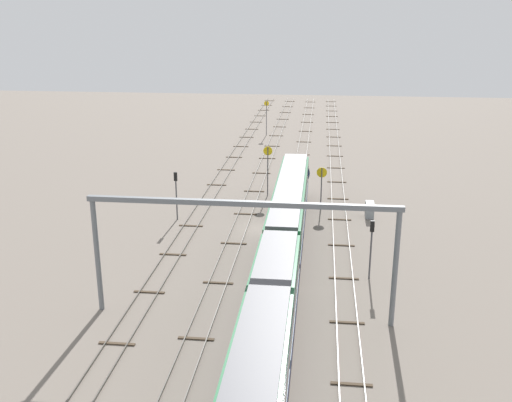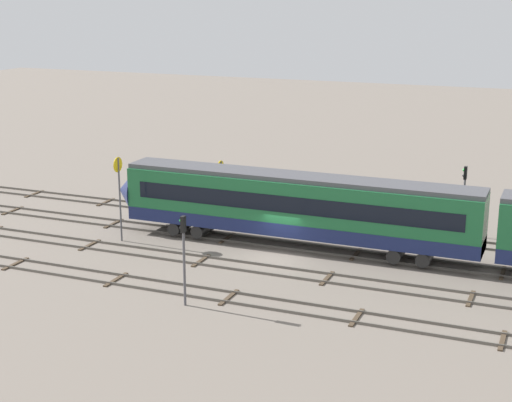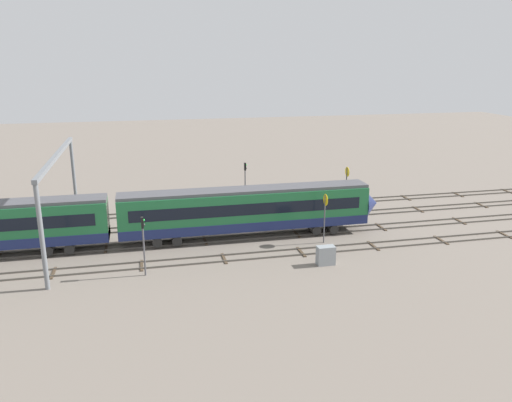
# 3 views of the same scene
# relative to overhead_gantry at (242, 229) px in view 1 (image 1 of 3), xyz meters

# --- Properties ---
(ground_plane) EXTENTS (199.03, 199.03, 0.00)m
(ground_plane) POSITION_rel_overhead_gantry_xyz_m (17.55, 0.16, -6.58)
(ground_plane) COLOR slate
(track_near_foreground) EXTENTS (183.03, 2.40, 0.16)m
(track_near_foreground) POSITION_rel_overhead_gantry_xyz_m (17.55, -7.25, -6.51)
(track_near_foreground) COLOR #59544C
(track_near_foreground) RESTS_ON ground
(track_with_train) EXTENTS (183.03, 2.40, 0.16)m
(track_with_train) POSITION_rel_overhead_gantry_xyz_m (17.55, -2.31, -6.51)
(track_with_train) COLOR #59544C
(track_with_train) RESTS_ON ground
(track_middle) EXTENTS (183.03, 2.40, 0.16)m
(track_middle) POSITION_rel_overhead_gantry_xyz_m (17.55, 2.63, -6.51)
(track_middle) COLOR #59544C
(track_middle) RESTS_ON ground
(track_second_far) EXTENTS (183.03, 2.40, 0.16)m
(track_second_far) POSITION_rel_overhead_gantry_xyz_m (17.55, 7.56, -6.51)
(track_second_far) COLOR #59544C
(track_second_far) RESTS_ON ground
(overhead_gantry) EXTENTS (0.40, 21.02, 8.55)m
(overhead_gantry) POSITION_rel_overhead_gantry_xyz_m (0.00, 0.00, 0.00)
(overhead_gantry) COLOR slate
(overhead_gantry) RESTS_ON ground
(speed_sign_near_foreground) EXTENTS (0.14, 1.03, 5.84)m
(speed_sign_near_foreground) POSITION_rel_overhead_gantry_xyz_m (28.60, 0.90, -2.73)
(speed_sign_near_foreground) COLOR #4C4C51
(speed_sign_near_foreground) RESTS_ON ground
(speed_sign_mid_trackside) EXTENTS (0.14, 0.84, 5.96)m
(speed_sign_mid_trackside) POSITION_rel_overhead_gantry_xyz_m (63.67, 4.37, -2.86)
(speed_sign_mid_trackside) COLOR #4C4C51
(speed_sign_mid_trackside) RESTS_ON ground
(speed_sign_far_trackside) EXTENTS (0.14, 1.09, 4.76)m
(speed_sign_far_trackside) POSITION_rel_overhead_gantry_xyz_m (23.94, -5.28, -3.35)
(speed_sign_far_trackside) COLOR #4C4C51
(speed_sign_far_trackside) RESTS_ON ground
(signal_light_trackside_approach) EXTENTS (0.31, 0.32, 5.04)m
(signal_light_trackside_approach) POSITION_rel_overhead_gantry_xyz_m (19.34, 9.39, -3.32)
(signal_light_trackside_approach) COLOR #4C4C51
(signal_light_trackside_approach) RESTS_ON ground
(signal_light_trackside_departure) EXTENTS (0.31, 0.32, 4.92)m
(signal_light_trackside_departure) POSITION_rel_overhead_gantry_xyz_m (7.29, -9.26, -3.39)
(signal_light_trackside_departure) COLOR #4C4C51
(signal_light_trackside_departure) RESTS_ON ground
(relay_cabinet) EXTENTS (1.54, 0.85, 1.63)m
(relay_cabinet) POSITION_rel_overhead_gantry_xyz_m (22.24, -10.34, -5.77)
(relay_cabinet) COLOR gray
(relay_cabinet) RESTS_ON ground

